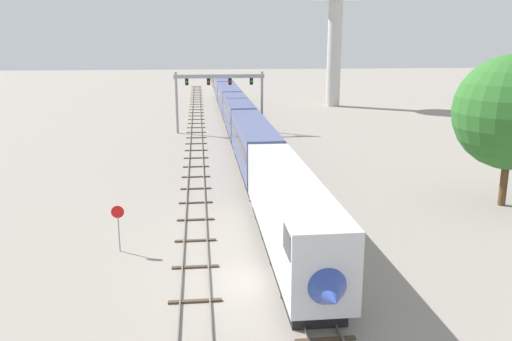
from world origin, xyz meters
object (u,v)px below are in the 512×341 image
stop_sign (118,222)px  trackside_tree_left (512,112)px  signal_gantry (219,88)px  passenger_train (238,116)px

stop_sign → trackside_tree_left: trackside_tree_left is taller
signal_gantry → stop_sign: bearing=-100.7°
signal_gantry → stop_sign: 42.08m
passenger_train → stop_sign: (-10.00, -38.71, -0.74)m
stop_sign → trackside_tree_left: bearing=12.5°
signal_gantry → trackside_tree_left: trackside_tree_left is taller
passenger_train → trackside_tree_left: bearing=-61.2°
passenger_train → signal_gantry: size_ratio=8.25×
passenger_train → signal_gantry: (-2.25, 2.45, 3.37)m
stop_sign → trackside_tree_left: (27.87, 6.17, 5.28)m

